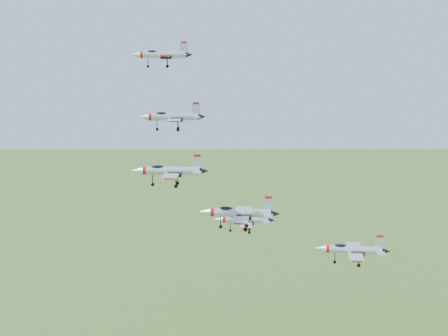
# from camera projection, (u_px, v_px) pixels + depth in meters

# --- Properties ---
(jet_lead) EXTENTS (12.38, 10.37, 3.31)m
(jet_lead) POSITION_uv_depth(u_px,v_px,m) (161.00, 55.00, 124.28)
(jet_lead) COLOR #B4B9C2
(jet_left_high) EXTENTS (12.58, 10.51, 3.36)m
(jet_left_high) POSITION_uv_depth(u_px,v_px,m) (172.00, 117.00, 115.86)
(jet_left_high) COLOR #B4B9C2
(jet_right_high) EXTENTS (12.10, 10.02, 3.23)m
(jet_right_high) POSITION_uv_depth(u_px,v_px,m) (169.00, 171.00, 96.99)
(jet_right_high) COLOR #B4B9C2
(jet_left_low) EXTENTS (11.74, 9.69, 3.14)m
(jet_left_low) POSITION_uv_depth(u_px,v_px,m) (244.00, 220.00, 118.50)
(jet_left_low) COLOR #B4B9C2
(jet_right_low) EXTENTS (13.50, 11.07, 3.62)m
(jet_right_low) POSITION_uv_depth(u_px,v_px,m) (238.00, 212.00, 102.65)
(jet_right_low) COLOR #B4B9C2
(jet_trail) EXTENTS (13.24, 10.90, 3.54)m
(jet_trail) POSITION_uv_depth(u_px,v_px,m) (352.00, 249.00, 110.19)
(jet_trail) COLOR #B4B9C2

